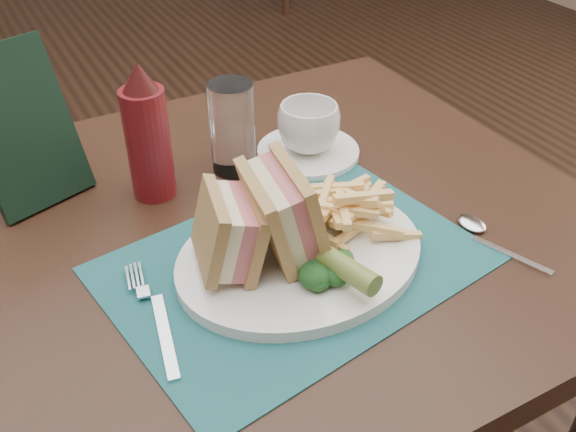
% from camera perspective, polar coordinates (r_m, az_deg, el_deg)
% --- Properties ---
extents(floor, '(7.00, 7.00, 0.00)m').
position_cam_1_polar(floor, '(1.67, -10.54, -12.29)').
color(floor, black).
rests_on(floor, ground).
extents(table_main, '(0.90, 0.75, 0.75)m').
position_cam_1_polar(table_main, '(1.08, -3.32, -16.80)').
color(table_main, black).
rests_on(table_main, ground).
extents(placemat, '(0.46, 0.36, 0.00)m').
position_cam_1_polar(placemat, '(0.75, 0.51, -4.28)').
color(placemat, '#1A5255').
rests_on(placemat, table_main).
extents(plate, '(0.32, 0.26, 0.01)m').
position_cam_1_polar(plate, '(0.75, 1.10, -3.52)').
color(plate, white).
rests_on(plate, placemat).
extents(sandwich_half_a, '(0.09, 0.11, 0.10)m').
position_cam_1_polar(sandwich_half_a, '(0.69, -6.94, -1.65)').
color(sandwich_half_a, tan).
rests_on(sandwich_half_a, plate).
extents(sandwich_half_b, '(0.09, 0.12, 0.11)m').
position_cam_1_polar(sandwich_half_b, '(0.70, -2.01, 0.11)').
color(sandwich_half_b, tan).
rests_on(sandwich_half_b, plate).
extents(kale_garnish, '(0.11, 0.08, 0.03)m').
position_cam_1_polar(kale_garnish, '(0.70, 3.67, -4.29)').
color(kale_garnish, '#153B18').
rests_on(kale_garnish, plate).
extents(pickle_spear, '(0.05, 0.12, 0.03)m').
position_cam_1_polar(pickle_spear, '(0.69, 3.99, -3.97)').
color(pickle_spear, '#5C732C').
rests_on(pickle_spear, plate).
extents(fries_pile, '(0.18, 0.20, 0.06)m').
position_cam_1_polar(fries_pile, '(0.76, 4.84, 0.98)').
color(fries_pile, '#FDD07E').
rests_on(fries_pile, plate).
extents(fork, '(0.07, 0.17, 0.01)m').
position_cam_1_polar(fork, '(0.69, -11.76, -8.52)').
color(fork, silver).
rests_on(fork, placemat).
extents(spoon, '(0.08, 0.15, 0.01)m').
position_cam_1_polar(spoon, '(0.81, 18.09, -2.20)').
color(spoon, silver).
rests_on(spoon, table_main).
extents(saucer, '(0.20, 0.20, 0.01)m').
position_cam_1_polar(saucer, '(0.95, 1.80, 5.73)').
color(saucer, white).
rests_on(saucer, table_main).
extents(coffee_cup, '(0.12, 0.12, 0.07)m').
position_cam_1_polar(coffee_cup, '(0.93, 1.85, 7.88)').
color(coffee_cup, white).
rests_on(coffee_cup, saucer).
extents(drinking_glass, '(0.08, 0.08, 0.13)m').
position_cam_1_polar(drinking_glass, '(0.89, -4.97, 7.80)').
color(drinking_glass, white).
rests_on(drinking_glass, table_main).
extents(ketchup_bottle, '(0.07, 0.07, 0.19)m').
position_cam_1_polar(ketchup_bottle, '(0.84, -12.44, 7.32)').
color(ketchup_bottle, '#5E1015').
rests_on(ketchup_bottle, table_main).
extents(check_presenter, '(0.15, 0.12, 0.20)m').
position_cam_1_polar(check_presenter, '(0.88, -22.59, 7.26)').
color(check_presenter, black).
rests_on(check_presenter, table_main).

